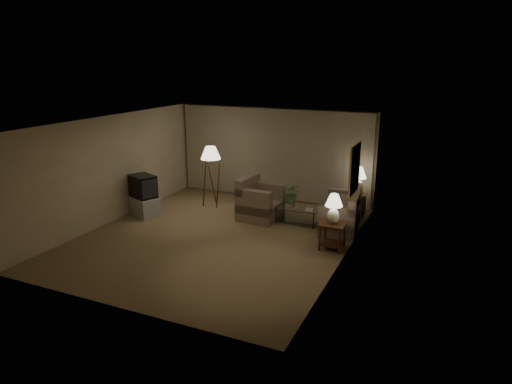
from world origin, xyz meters
TOP-DOWN VIEW (x-y plane):
  - ground at (0.00, 0.00)m, footprint 7.00×7.00m
  - room_shell at (0.02, 1.51)m, footprint 6.04×7.02m
  - sofa at (2.50, 1.76)m, footprint 1.93×1.26m
  - armchair at (0.42, 1.59)m, footprint 1.13×1.08m
  - side_table_near at (2.65, 0.41)m, footprint 0.54×0.54m
  - side_table_far at (2.65, 2.90)m, footprint 0.47×0.40m
  - table_lamp_near at (2.65, 0.41)m, footprint 0.38×0.38m
  - table_lamp_far at (2.65, 2.90)m, footprint 0.42×0.42m
  - coffee_table at (1.41, 1.66)m, footprint 1.14×0.62m
  - tv_cabinet at (-2.55, 0.60)m, footprint 1.24×1.15m
  - crt_tv at (-2.55, 0.60)m, footprint 1.05×1.00m
  - floor_lamp at (-1.29, 2.04)m, footprint 0.56×0.56m
  - ottoman at (0.25, 1.77)m, footprint 0.61×0.61m
  - vase at (1.26, 1.66)m, footprint 0.18×0.18m
  - flowers at (1.26, 1.66)m, footprint 0.52×0.47m
  - book at (1.66, 1.56)m, footprint 0.21×0.26m

SIDE VIEW (x-z plane):
  - ground at x=0.00m, z-range 0.00..0.00m
  - ottoman at x=0.25m, z-range 0.00..0.35m
  - tv_cabinet at x=-2.55m, z-range 0.00..0.50m
  - coffee_table at x=1.41m, z-range 0.07..0.49m
  - sofa at x=2.50m, z-range 0.00..0.77m
  - side_table_far at x=2.65m, z-range 0.10..0.70m
  - side_table_near at x=2.65m, z-range 0.11..0.71m
  - book at x=1.66m, z-range 0.41..0.43m
  - armchair at x=0.42m, z-range 0.00..0.86m
  - vase at x=1.26m, z-range 0.42..0.56m
  - crt_tv at x=-2.55m, z-range 0.50..1.09m
  - flowers at x=1.26m, z-range 0.56..1.06m
  - floor_lamp at x=-1.29m, z-range 0.04..1.75m
  - table_lamp_near at x=2.65m, z-range 0.66..1.32m
  - table_lamp_far at x=2.65m, z-range 0.67..1.39m
  - room_shell at x=0.02m, z-range 0.39..3.11m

